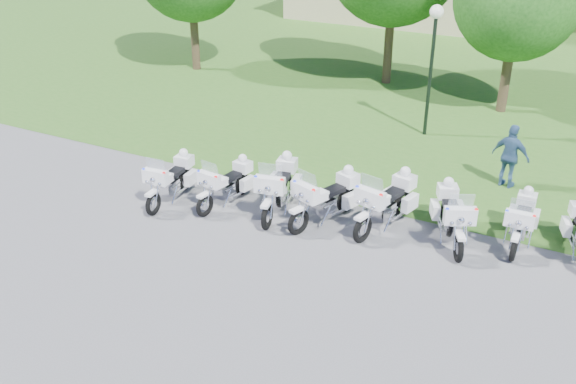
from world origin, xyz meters
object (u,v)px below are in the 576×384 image
at_px(motorcycle_2, 279,186).
at_px(motorcycle_3, 327,197).
at_px(lamp_post, 434,39).
at_px(motorcycle_4, 387,201).
at_px(motorcycle_5, 452,215).
at_px(motorcycle_6, 522,220).
at_px(motorcycle_1, 227,183).
at_px(bystander_c, 510,157).
at_px(motorcycle_0, 171,179).

xyz_separation_m(motorcycle_2, motorcycle_3, (1.37, 0.05, -0.02)).
bearing_deg(lamp_post, motorcycle_3, -93.64).
bearing_deg(motorcycle_4, lamp_post, -68.37).
xyz_separation_m(motorcycle_2, motorcycle_5, (4.40, 0.59, -0.03)).
height_order(motorcycle_5, lamp_post, lamp_post).
distance_m(motorcycle_3, motorcycle_5, 3.08).
bearing_deg(motorcycle_5, motorcycle_6, 177.20).
relative_size(motorcycle_1, motorcycle_4, 0.88).
bearing_deg(lamp_post, motorcycle_2, -104.29).
relative_size(motorcycle_3, motorcycle_5, 1.05).
relative_size(motorcycle_1, motorcycle_2, 0.88).
bearing_deg(lamp_post, bystander_c, -41.70).
distance_m(motorcycle_0, lamp_post, 9.60).
bearing_deg(motorcycle_3, motorcycle_1, 26.59).
xyz_separation_m(motorcycle_4, motorcycle_5, (1.60, 0.11, -0.03)).
relative_size(motorcycle_5, lamp_post, 0.51).
bearing_deg(lamp_post, motorcycle_1, -113.55).
xyz_separation_m(motorcycle_0, motorcycle_3, (4.23, 0.85, 0.05)).
height_order(motorcycle_1, motorcycle_5, motorcycle_5).
distance_m(motorcycle_2, motorcycle_5, 4.44).
distance_m(motorcycle_0, motorcycle_5, 7.40).
relative_size(motorcycle_4, lamp_post, 0.57).
distance_m(motorcycle_1, lamp_post, 8.53).
relative_size(motorcycle_2, motorcycle_5, 1.12).
height_order(motorcycle_2, lamp_post, lamp_post).
height_order(motorcycle_6, lamp_post, lamp_post).
relative_size(motorcycle_2, motorcycle_3, 1.07).
relative_size(motorcycle_1, bystander_c, 1.17).
bearing_deg(motorcycle_1, motorcycle_6, -160.35).
relative_size(motorcycle_0, motorcycle_5, 1.02).
bearing_deg(motorcycle_4, motorcycle_1, 23.61).
relative_size(motorcycle_6, lamp_post, 0.50).
distance_m(motorcycle_2, motorcycle_6, 6.05).
bearing_deg(motorcycle_4, motorcycle_2, 23.07).
distance_m(motorcycle_4, lamp_post, 7.20).
relative_size(motorcycle_4, bystander_c, 1.33).
xyz_separation_m(lamp_post, bystander_c, (3.25, -2.90, -2.34)).
distance_m(motorcycle_5, bystander_c, 3.72).
distance_m(motorcycle_4, bystander_c, 4.40).
height_order(motorcycle_2, motorcycle_6, motorcycle_2).
distance_m(motorcycle_3, motorcycle_6, 4.70).
bearing_deg(bystander_c, motorcycle_1, 49.53).
bearing_deg(motorcycle_0, motorcycle_1, -165.24).
distance_m(motorcycle_5, lamp_post, 7.51).
bearing_deg(motorcycle_6, motorcycle_4, 11.49).
bearing_deg(motorcycle_0, motorcycle_6, -172.17).
bearing_deg(motorcycle_0, motorcycle_2, -169.35).
height_order(motorcycle_3, motorcycle_6, motorcycle_3).
bearing_deg(motorcycle_1, lamp_post, -105.43).
xyz_separation_m(motorcycle_4, bystander_c, (2.27, 3.76, 0.22)).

